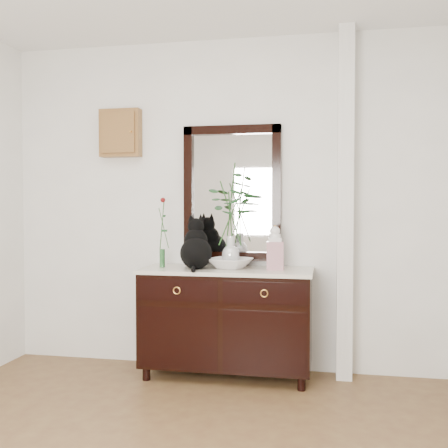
% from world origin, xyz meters
% --- Properties ---
extents(wall_back, '(3.60, 0.04, 2.70)m').
position_xyz_m(wall_back, '(0.00, 1.98, 1.35)').
color(wall_back, white).
rests_on(wall_back, ground).
extents(pilaster, '(0.12, 0.20, 2.70)m').
position_xyz_m(pilaster, '(1.00, 1.90, 1.35)').
color(pilaster, white).
rests_on(pilaster, ground).
extents(sideboard, '(1.33, 0.52, 0.82)m').
position_xyz_m(sideboard, '(0.10, 1.73, 0.47)').
color(sideboard, black).
rests_on(sideboard, ground).
extents(wall_mirror, '(0.80, 0.06, 1.10)m').
position_xyz_m(wall_mirror, '(0.10, 1.97, 1.44)').
color(wall_mirror, black).
rests_on(wall_mirror, wall_back).
extents(key_cabinet, '(0.35, 0.10, 0.40)m').
position_xyz_m(key_cabinet, '(-0.85, 1.94, 1.95)').
color(key_cabinet, brown).
rests_on(key_cabinet, wall_back).
extents(cat, '(0.36, 0.41, 0.40)m').
position_xyz_m(cat, '(-0.13, 1.69, 1.05)').
color(cat, black).
rests_on(cat, sideboard).
extents(lotus_bowl, '(0.41, 0.41, 0.08)m').
position_xyz_m(lotus_bowl, '(0.13, 1.75, 0.89)').
color(lotus_bowl, white).
rests_on(lotus_bowl, sideboard).
extents(vase_branches, '(0.45, 0.45, 0.81)m').
position_xyz_m(vase_branches, '(0.13, 1.75, 1.28)').
color(vase_branches, silver).
rests_on(vase_branches, lotus_bowl).
extents(bud_vase_rose, '(0.08, 0.08, 0.56)m').
position_xyz_m(bud_vase_rose, '(-0.42, 1.72, 1.13)').
color(bud_vase_rose, '#2B6330').
rests_on(bud_vase_rose, sideboard).
extents(ginger_jar, '(0.14, 0.14, 0.34)m').
position_xyz_m(ginger_jar, '(0.47, 1.74, 1.02)').
color(ginger_jar, silver).
rests_on(ginger_jar, sideboard).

